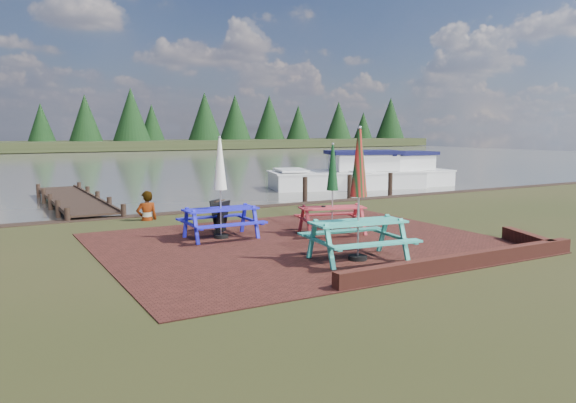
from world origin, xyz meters
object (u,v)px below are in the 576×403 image
at_px(picnic_table_red, 332,203).
at_px(boat_far, 396,176).
at_px(jetty, 73,200).
at_px(boat_near, 350,176).
at_px(person, 146,191).
at_px(picnic_table_teal, 358,215).
at_px(picnic_table_blue, 221,204).
at_px(chalkboard, 220,216).

xyz_separation_m(picnic_table_red, boat_far, (10.25, 9.66, -0.43)).
distance_m(jetty, boat_near, 12.67).
xyz_separation_m(picnic_table_red, jetty, (-4.77, 9.64, -0.68)).
bearing_deg(person, picnic_table_teal, 108.52).
bearing_deg(jetty, picnic_table_teal, -73.73).
height_order(picnic_table_red, jetty, picnic_table_red).
bearing_deg(picnic_table_teal, boat_far, 54.07).
relative_size(picnic_table_red, picnic_table_blue, 0.93).
bearing_deg(boat_near, boat_far, -88.27).
height_order(chalkboard, boat_far, boat_far).
distance_m(chalkboard, jetty, 8.48).
bearing_deg(picnic_table_red, boat_far, 59.24).
bearing_deg(person, boat_near, -152.61).
distance_m(jetty, boat_far, 15.02).
distance_m(picnic_table_red, jetty, 10.77).
relative_size(picnic_table_teal, chalkboard, 3.18).
distance_m(picnic_table_red, boat_far, 14.09).
height_order(picnic_table_teal, person, picnic_table_teal).
xyz_separation_m(chalkboard, person, (-1.09, 2.92, 0.41)).
bearing_deg(boat_near, chalkboard, 146.59).
relative_size(jetty, boat_near, 1.17).
relative_size(picnic_table_teal, boat_near, 0.35).
bearing_deg(jetty, boat_far, 0.08).
bearing_deg(picnic_table_teal, person, 115.20).
height_order(picnic_table_blue, chalkboard, picnic_table_blue).
xyz_separation_m(picnic_table_red, chalkboard, (-2.43, 1.49, -0.36)).
height_order(boat_near, person, person).
distance_m(picnic_table_teal, jetty, 12.86).
xyz_separation_m(picnic_table_teal, person, (-2.35, 7.09, -0.09)).
xyz_separation_m(boat_far, person, (-13.77, -5.25, 0.48)).
bearing_deg(picnic_table_blue, boat_near, 42.22).
relative_size(picnic_table_teal, picnic_table_red, 1.17).
bearing_deg(picnic_table_teal, chalkboard, 113.67).
xyz_separation_m(picnic_table_red, picnic_table_blue, (-2.70, 0.81, 0.06)).
bearing_deg(chalkboard, person, 72.33).
distance_m(picnic_table_red, picnic_table_blue, 2.82).
relative_size(jetty, boat_far, 1.47).
bearing_deg(chalkboard, picnic_table_teal, -111.34).
bearing_deg(picnic_table_blue, chalkboard, 69.44).
distance_m(boat_near, boat_far, 2.45).
distance_m(picnic_table_teal, boat_far, 16.83).
bearing_deg(picnic_table_blue, person, 103.38).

